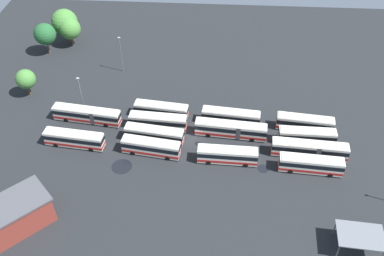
% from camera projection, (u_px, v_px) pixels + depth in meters
% --- Properties ---
extents(ground_plane, '(126.37, 126.37, 0.00)m').
position_uv_depth(ground_plane, '(192.00, 138.00, 87.85)').
color(ground_plane, black).
extents(bus_row0_slot0, '(12.01, 3.75, 3.47)m').
position_uv_depth(bus_row0_slot0, '(305.00, 123.00, 88.55)').
color(bus_row0_slot0, silver).
rests_on(bus_row0_slot0, ground_plane).
extents(bus_row0_slot1, '(11.51, 2.66, 3.47)m').
position_uv_depth(bus_row0_slot1, '(307.00, 136.00, 85.55)').
color(bus_row0_slot1, silver).
rests_on(bus_row0_slot1, ground_plane).
extents(bus_row0_slot2, '(14.93, 3.46, 3.47)m').
position_uv_depth(bus_row0_slot2, '(310.00, 149.00, 82.70)').
color(bus_row0_slot2, silver).
rests_on(bus_row0_slot2, ground_plane).
extents(bus_row0_slot3, '(12.14, 3.28, 3.47)m').
position_uv_depth(bus_row0_slot3, '(311.00, 164.00, 79.67)').
color(bus_row0_slot3, silver).
rests_on(bus_row0_slot3, ground_plane).
extents(bus_row1_slot0, '(12.55, 3.71, 3.47)m').
position_uv_depth(bus_row1_slot0, '(231.00, 117.00, 90.07)').
color(bus_row1_slot0, silver).
rests_on(bus_row1_slot0, ground_plane).
extents(bus_row1_slot1, '(14.95, 3.76, 3.47)m').
position_uv_depth(bus_row1_slot1, '(231.00, 129.00, 87.08)').
color(bus_row1_slot1, silver).
rests_on(bus_row1_slot1, ground_plane).
extents(bus_row1_slot3, '(11.71, 2.79, 3.47)m').
position_uv_depth(bus_row1_slot3, '(227.00, 155.00, 81.51)').
color(bus_row1_slot3, silver).
rests_on(bus_row1_slot3, ground_plane).
extents(bus_row2_slot0, '(11.91, 3.81, 3.47)m').
position_uv_depth(bus_row2_slot0, '(161.00, 110.00, 91.74)').
color(bus_row2_slot0, silver).
rests_on(bus_row2_slot0, ground_plane).
extents(bus_row2_slot1, '(12.26, 3.19, 3.47)m').
position_uv_depth(bus_row2_slot1, '(158.00, 121.00, 88.96)').
color(bus_row2_slot1, silver).
rests_on(bus_row2_slot1, ground_plane).
extents(bus_row2_slot2, '(12.30, 4.01, 3.47)m').
position_uv_depth(bus_row2_slot2, '(154.00, 135.00, 85.90)').
color(bus_row2_slot2, silver).
rests_on(bus_row2_slot2, ground_plane).
extents(bus_row2_slot3, '(11.85, 4.04, 3.47)m').
position_uv_depth(bus_row2_slot3, '(151.00, 147.00, 83.18)').
color(bus_row2_slot3, silver).
rests_on(bus_row2_slot3, ground_plane).
extents(bus_row3_slot1, '(14.98, 4.30, 3.47)m').
position_uv_depth(bus_row3_slot1, '(87.00, 115.00, 90.62)').
color(bus_row3_slot1, silver).
rests_on(bus_row3_slot1, ground_plane).
extents(bus_row3_slot3, '(12.34, 3.73, 3.47)m').
position_uv_depth(bus_row3_slot3, '(74.00, 139.00, 84.93)').
color(bus_row3_slot3, silver).
rests_on(bus_row3_slot3, ground_plane).
extents(depot_building, '(12.78, 12.70, 5.60)m').
position_uv_depth(depot_building, '(17.00, 214.00, 69.90)').
color(depot_building, maroon).
rests_on(depot_building, ground_plane).
extents(maintenance_shelter, '(7.70, 5.63, 3.62)m').
position_uv_depth(maintenance_shelter, '(361.00, 236.00, 66.02)').
color(maintenance_shelter, slate).
rests_on(maintenance_shelter, ground_plane).
extents(lamp_post_near_entrance, '(0.56, 0.28, 8.69)m').
position_uv_depth(lamp_post_near_entrance, '(81.00, 93.00, 91.60)').
color(lamp_post_near_entrance, slate).
rests_on(lamp_post_near_entrance, ground_plane).
extents(lamp_post_mid_lot, '(0.56, 0.28, 9.54)m').
position_uv_depth(lamp_post_mid_lot, '(121.00, 53.00, 102.91)').
color(lamp_post_mid_lot, slate).
rests_on(lamp_post_mid_lot, ground_plane).
extents(tree_northeast, '(5.66, 5.66, 8.54)m').
position_uv_depth(tree_northeast, '(45.00, 34.00, 108.85)').
color(tree_northeast, brown).
rests_on(tree_northeast, ground_plane).
extents(tree_west_edge, '(4.54, 4.54, 6.68)m').
position_uv_depth(tree_west_edge, '(26.00, 79.00, 96.07)').
color(tree_west_edge, brown).
rests_on(tree_west_edge, ground_plane).
extents(tree_south_edge, '(5.71, 5.71, 8.01)m').
position_uv_depth(tree_south_edge, '(70.00, 29.00, 112.22)').
color(tree_south_edge, brown).
rests_on(tree_south_edge, ground_plane).
extents(tree_east_edge, '(7.00, 7.00, 9.51)m').
position_uv_depth(tree_east_edge, '(65.00, 22.00, 113.11)').
color(tree_east_edge, brown).
rests_on(tree_east_edge, ground_plane).
extents(puddle_front_lane, '(4.04, 4.04, 0.01)m').
position_uv_depth(puddle_front_lane, '(122.00, 167.00, 81.73)').
color(puddle_front_lane, black).
rests_on(puddle_front_lane, ground_plane).
extents(puddle_between_rows, '(1.45, 1.45, 0.01)m').
position_uv_depth(puddle_between_rows, '(198.00, 144.00, 86.54)').
color(puddle_between_rows, black).
rests_on(puddle_between_rows, ground_plane).
extents(puddle_back_corner, '(2.96, 2.96, 0.01)m').
position_uv_depth(puddle_back_corner, '(65.00, 136.00, 88.29)').
color(puddle_back_corner, black).
rests_on(puddle_back_corner, ground_plane).
extents(puddle_centre_drain, '(2.52, 2.52, 0.01)m').
position_uv_depth(puddle_centre_drain, '(183.00, 109.00, 94.87)').
color(puddle_centre_drain, black).
rests_on(puddle_centre_drain, ground_plane).
extents(puddle_near_shelter, '(2.29, 2.29, 0.01)m').
position_uv_depth(puddle_near_shelter, '(263.00, 169.00, 81.30)').
color(puddle_near_shelter, black).
rests_on(puddle_near_shelter, ground_plane).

